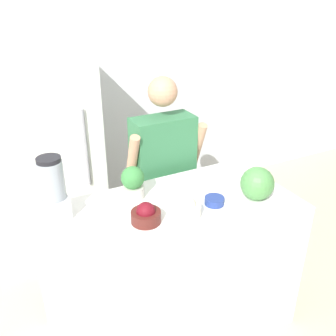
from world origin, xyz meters
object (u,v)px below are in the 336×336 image
bowl_small_blue (214,201)px  blender (53,189)px  potted_plant (133,182)px  person (163,180)px  bowl_cream (186,208)px  watermelon (257,184)px  refrigerator (48,156)px  bowl_cherries (146,215)px

bowl_small_blue → blender: blender is taller
bowl_small_blue → blender: size_ratio=0.33×
potted_plant → person: bearing=43.3°
bowl_cream → potted_plant: potted_plant is taller
blender → bowl_small_blue: bearing=-19.5°
watermelon → person: bearing=109.4°
potted_plant → bowl_small_blue: bearing=-36.3°
refrigerator → blender: size_ratio=4.75×
watermelon → potted_plant: 0.76m
refrigerator → bowl_cream: 1.51m
refrigerator → bowl_cream: bearing=-70.0°
bowl_cherries → blender: 0.54m
refrigerator → blender: bearing=-97.9°
person → bowl_cherries: 0.81m
potted_plant → watermelon: bearing=-29.8°
watermelon → bowl_cream: 0.48m
refrigerator → potted_plant: size_ratio=8.29×
refrigerator → bowl_cherries: (0.28, -1.36, 0.13)m
blender → potted_plant: bearing=-1.6°
bowl_cherries → bowl_small_blue: 0.45m
person → bowl_cream: size_ratio=9.25×
refrigerator → blender: 1.11m
refrigerator → bowl_cherries: 1.40m
person → refrigerator: bearing=135.3°
refrigerator → blender: (-0.15, -1.07, 0.26)m
refrigerator → bowl_cherries: bearing=-78.2°
watermelon → blender: size_ratio=0.56×
bowl_cherries → bowl_cream: bearing=-11.3°
bowl_small_blue → potted_plant: 0.51m
refrigerator → potted_plant: (0.32, -1.08, 0.19)m
bowl_cream → bowl_small_blue: (0.22, 0.03, -0.03)m
bowl_cream → potted_plant: size_ratio=0.82×
watermelon → bowl_small_blue: bearing=162.7°
watermelon → refrigerator: bearing=124.0°
bowl_cream → blender: blender is taller
bowl_cream → potted_plant: (-0.19, 0.33, 0.06)m
watermelon → bowl_cherries: size_ratio=1.22×
watermelon → bowl_cherries: (-0.70, 0.09, -0.07)m
person → bowl_cherries: bearing=-123.6°
bowl_cherries → potted_plant: bearing=81.7°
bowl_cream → bowl_small_blue: size_ratio=1.44×
potted_plant → bowl_cherries: bearing=-98.3°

